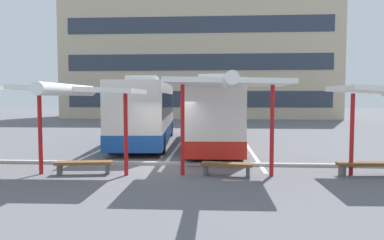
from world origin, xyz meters
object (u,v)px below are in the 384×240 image
Objects in this scene: waiting_shelter_2 at (228,84)px; bench_4 at (366,166)px; coach_bus_0 at (146,113)px; coach_bus_1 at (212,113)px; bench_3 at (227,166)px; waiting_shelter_1 at (79,92)px; bench_2 at (84,164)px.

waiting_shelter_2 is 5.48m from bench_4.
bench_4 is at bearing -41.50° from coach_bus_0.
waiting_shelter_2 is (0.54, -8.00, 1.31)m from coach_bus_1.
waiting_shelter_2 is 2.76m from bench_3.
coach_bus_1 is at bearing -8.06° from coach_bus_0.
waiting_shelter_2 is (4.92, 0.16, 0.25)m from waiting_shelter_1.
coach_bus_0 is 0.89× the size of coach_bus_1.
coach_bus_0 is at bearing 171.94° from coach_bus_1.
bench_2 is at bearing 90.00° from waiting_shelter_1.
waiting_shelter_1 is 5.53m from bench_3.
bench_3 is (4.92, 0.36, -2.50)m from waiting_shelter_1.
coach_bus_1 is at bearing 61.76° from waiting_shelter_1.
bench_2 is 1.12× the size of bench_3.
bench_3 is (0.54, -7.80, -1.44)m from coach_bus_1.
bench_2 is at bearing 178.16° from waiting_shelter_2.
coach_bus_1 is 8.12m from waiting_shelter_2.
bench_2 is (0.00, 0.32, -2.49)m from waiting_shelter_1.
bench_2 is at bearing -177.82° from bench_4.
bench_2 is 1.01× the size of bench_4.
coach_bus_1 reaches higher than bench_3.
coach_bus_0 is 5.67× the size of bench_4.
bench_4 is (9.63, 0.68, -2.49)m from waiting_shelter_1.
waiting_shelter_1 is 9.97m from bench_4.
coach_bus_1 reaches higher than bench_2.
waiting_shelter_2 is (4.92, -0.16, 2.75)m from bench_2.
coach_bus_1 is 7.95m from bench_3.
waiting_shelter_2 is at bearing -173.65° from bench_4.
coach_bus_0 reaches higher than waiting_shelter_1.
coach_bus_1 is (3.81, -0.54, 0.01)m from coach_bus_0.
coach_bus_0 is at bearing 138.50° from bench_4.
coach_bus_1 reaches higher than waiting_shelter_2.
coach_bus_1 is at bearing 93.96° from bench_3.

